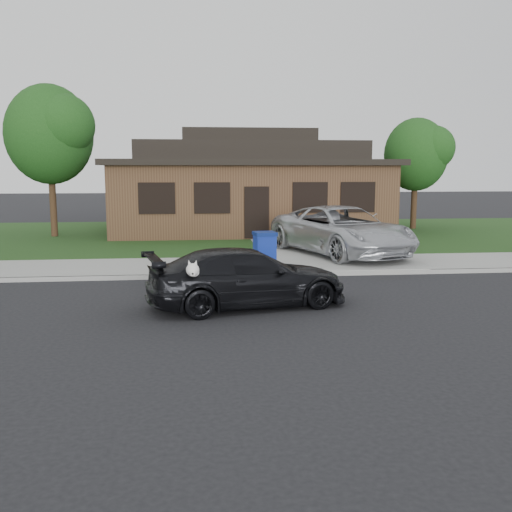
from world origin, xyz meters
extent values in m
plane|color=black|center=(0.00, 0.00, 0.00)|extent=(120.00, 120.00, 0.00)
cube|color=gray|center=(0.00, 5.00, 0.06)|extent=(60.00, 3.00, 0.12)
cube|color=gray|center=(0.00, 3.50, 0.06)|extent=(60.00, 0.12, 0.12)
cube|color=#193814|center=(0.00, 13.00, 0.07)|extent=(60.00, 13.00, 0.13)
cube|color=gray|center=(6.00, 10.00, 0.07)|extent=(4.50, 13.00, 0.14)
imported|color=black|center=(2.64, 0.16, 0.64)|extent=(4.70, 2.72, 1.28)
ellipsoid|color=white|center=(1.46, -0.65, 0.92)|extent=(0.34, 0.40, 0.30)
sphere|color=white|center=(1.46, -0.88, 1.02)|extent=(0.26, 0.26, 0.26)
cube|color=white|center=(1.46, -1.00, 0.97)|extent=(0.09, 0.12, 0.08)
sphere|color=black|center=(1.46, -1.06, 0.97)|extent=(0.04, 0.04, 0.04)
cone|color=white|center=(1.39, -0.83, 1.15)|extent=(0.11, 0.11, 0.14)
cone|color=white|center=(1.53, -0.83, 1.15)|extent=(0.11, 0.11, 0.14)
imported|color=#B7BABF|center=(6.40, 6.58, 0.95)|extent=(4.51, 6.37, 1.61)
cube|color=navy|center=(3.54, 4.47, 0.59)|extent=(0.65, 0.65, 0.94)
cube|color=navy|center=(3.54, 4.47, 1.11)|extent=(0.71, 0.71, 0.10)
cylinder|color=black|center=(3.33, 4.18, 0.19)|extent=(0.07, 0.15, 0.15)
cylinder|color=black|center=(3.75, 4.18, 0.19)|extent=(0.07, 0.15, 0.15)
cube|color=#422B1C|center=(4.00, 15.00, 1.63)|extent=(12.00, 8.00, 3.00)
cube|color=black|center=(4.00, 15.00, 3.25)|extent=(12.60, 8.60, 0.25)
cube|color=black|center=(4.00, 15.00, 3.78)|extent=(10.00, 6.50, 0.80)
cube|color=black|center=(4.00, 15.00, 4.48)|extent=(6.00, 3.50, 0.60)
cube|color=black|center=(4.00, 10.97, 1.23)|extent=(1.00, 0.06, 2.10)
cube|color=black|center=(0.00, 10.97, 1.83)|extent=(1.30, 0.05, 1.10)
cube|color=black|center=(2.20, 10.97, 1.83)|extent=(1.30, 0.05, 1.10)
cube|color=black|center=(6.20, 10.97, 1.83)|extent=(1.30, 0.05, 1.10)
cube|color=black|center=(8.20, 10.97, 1.83)|extent=(1.30, 0.05, 1.10)
cylinder|color=#332114|center=(-4.50, 13.00, 1.37)|extent=(0.28, 0.28, 2.48)
ellipsoid|color=#143811|center=(-4.50, 13.00, 4.41)|extent=(3.60, 3.60, 4.14)
sphere|color=#26591E|center=(-3.78, 12.46, 4.77)|extent=(2.52, 2.52, 2.52)
cylinder|color=#332114|center=(12.00, 14.50, 1.14)|extent=(0.28, 0.28, 2.03)
ellipsoid|color=#143811|center=(12.00, 14.50, 3.65)|extent=(3.00, 3.00, 3.45)
sphere|color=#26591E|center=(12.60, 14.05, 3.95)|extent=(2.10, 2.10, 2.10)
camera|label=1|loc=(1.54, -12.05, 3.01)|focal=40.00mm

